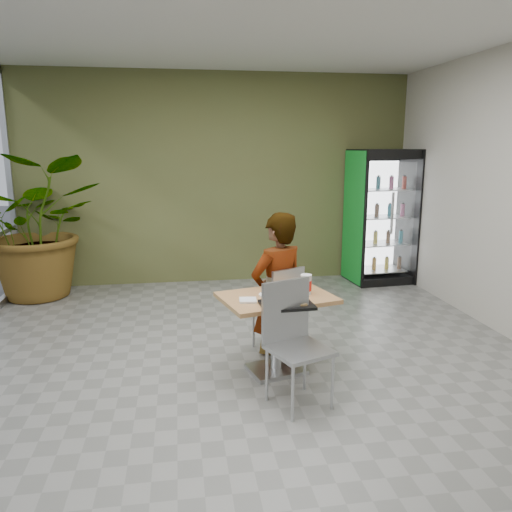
# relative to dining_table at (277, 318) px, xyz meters

# --- Properties ---
(ground) EXTENTS (7.00, 7.00, 0.00)m
(ground) POSITION_rel_dining_table_xyz_m (-0.27, -0.10, -0.54)
(ground) COLOR gray
(ground) RESTS_ON ground
(room_envelope) EXTENTS (6.00, 7.00, 3.20)m
(room_envelope) POSITION_rel_dining_table_xyz_m (-0.27, -0.10, 1.06)
(room_envelope) COLOR beige
(room_envelope) RESTS_ON ground
(dining_table) EXTENTS (1.14, 0.93, 0.75)m
(dining_table) POSITION_rel_dining_table_xyz_m (0.00, 0.00, 0.00)
(dining_table) COLOR #AC844A
(dining_table) RESTS_ON ground
(chair_far) EXTENTS (0.54, 0.54, 0.91)m
(chair_far) POSITION_rel_dining_table_xyz_m (0.15, 0.46, -0.01)
(chair_far) COLOR #A7A9AB
(chair_far) RESTS_ON ground
(chair_near) EXTENTS (0.58, 0.59, 1.02)m
(chair_near) POSITION_rel_dining_table_xyz_m (0.03, -0.55, 0.06)
(chair_near) COLOR #A7A9AB
(chair_near) RESTS_ON ground
(seated_woman) EXTENTS (0.77, 0.67, 1.76)m
(seated_woman) POSITION_rel_dining_table_xyz_m (0.11, 0.50, 0.04)
(seated_woman) COLOR black
(seated_woman) RESTS_ON ground
(pizza_plate) EXTENTS (0.30, 0.28, 0.03)m
(pizza_plate) POSITION_rel_dining_table_xyz_m (-0.06, 0.02, 0.23)
(pizza_plate) COLOR white
(pizza_plate) RESTS_ON dining_table
(soda_cup) EXTENTS (0.11, 0.11, 0.19)m
(soda_cup) POSITION_rel_dining_table_xyz_m (0.28, 0.02, 0.30)
(soda_cup) COLOR white
(soda_cup) RESTS_ON dining_table
(napkin_stack) EXTENTS (0.17, 0.17, 0.02)m
(napkin_stack) POSITION_rel_dining_table_xyz_m (-0.29, -0.12, 0.22)
(napkin_stack) COLOR white
(napkin_stack) RESTS_ON dining_table
(cafeteria_tray) EXTENTS (0.46, 0.35, 0.03)m
(cafeteria_tray) POSITION_rel_dining_table_xyz_m (0.03, -0.32, 0.23)
(cafeteria_tray) COLOR black
(cafeteria_tray) RESTS_ON dining_table
(beverage_fridge) EXTENTS (1.00, 0.80, 2.06)m
(beverage_fridge) POSITION_rel_dining_table_xyz_m (2.25, 2.98, 0.49)
(beverage_fridge) COLOR black
(beverage_fridge) RESTS_ON ground
(potted_plant) EXTENTS (1.83, 1.58, 2.02)m
(potted_plant) POSITION_rel_dining_table_xyz_m (-2.79, 2.94, 0.47)
(potted_plant) COLOR #2D7133
(potted_plant) RESTS_ON ground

